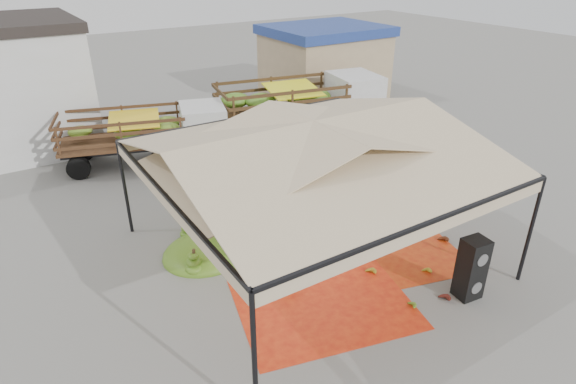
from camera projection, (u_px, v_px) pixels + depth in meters
ground at (310, 253)px, 13.97m from camera, size 90.00×90.00×0.00m
canopy_tent at (313, 147)px, 12.48m from camera, size 8.10×8.10×4.00m
building_tan at (324, 62)px, 27.60m from camera, size 6.30×5.30×4.10m
tarp_left at (319, 295)px, 12.28m from camera, size 5.07×4.92×0.01m
tarp_right at (389, 246)px, 14.28m from camera, size 4.51×4.64×0.01m
banana_heap at (258, 227)px, 14.14m from camera, size 7.02×6.51×1.20m
hand_yellow_a at (427, 271)px, 13.06m from camera, size 0.44×0.39×0.17m
hand_yellow_b at (370, 271)px, 13.01m from camera, size 0.52×0.46×0.20m
hand_red_a at (444, 298)px, 12.03m from camera, size 0.47×0.40×0.20m
hand_red_b at (443, 239)px, 14.44m from camera, size 0.53×0.46×0.21m
hand_green at (410, 305)px, 11.81m from camera, size 0.46×0.41×0.18m
hanging_bunches at (368, 185)px, 12.01m from camera, size 4.74×0.24×0.20m
speaker_stack at (471, 268)px, 11.90m from camera, size 0.66×0.59×1.66m
banana_leaves at (221, 233)px, 14.94m from camera, size 0.96×1.36×3.70m
vendor at (276, 163)px, 17.66m from camera, size 0.69×0.51×1.73m
truck_left at (151, 130)px, 19.38m from camera, size 6.82×4.00×2.22m
truck_right at (307, 101)px, 22.29m from camera, size 7.95×3.93×2.61m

